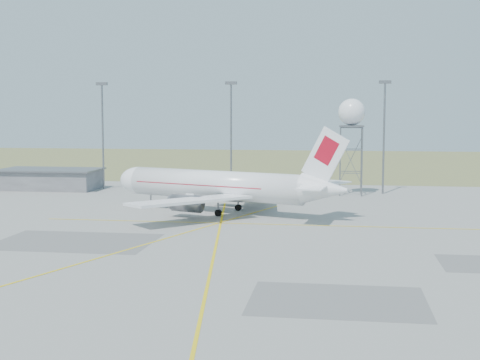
# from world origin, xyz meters

# --- Properties ---
(ground) EXTENTS (400.00, 400.00, 0.00)m
(ground) POSITION_xyz_m (0.00, 0.00, 0.00)
(ground) COLOR #9D9E98
(ground) RESTS_ON ground
(grass_strip) EXTENTS (400.00, 120.00, 0.03)m
(grass_strip) POSITION_xyz_m (0.00, 140.00, 0.01)
(grass_strip) COLOR olive
(grass_strip) RESTS_ON ground
(building_grey) EXTENTS (19.00, 10.00, 3.90)m
(building_grey) POSITION_xyz_m (-45.00, 64.00, 1.97)
(building_grey) COLOR gray
(building_grey) RESTS_ON ground
(mast_a) EXTENTS (2.20, 0.50, 20.50)m
(mast_a) POSITION_xyz_m (-35.00, 66.00, 12.07)
(mast_a) COLOR slate
(mast_a) RESTS_ON ground
(mast_b) EXTENTS (2.20, 0.50, 20.50)m
(mast_b) POSITION_xyz_m (-10.00, 66.00, 12.07)
(mast_b) COLOR slate
(mast_b) RESTS_ON ground
(mast_c) EXTENTS (2.20, 0.50, 20.50)m
(mast_c) POSITION_xyz_m (18.00, 66.00, 12.07)
(mast_c) COLOR slate
(mast_c) RESTS_ON ground
(airliner_main) EXTENTS (37.06, 34.87, 12.97)m
(airliner_main) POSITION_xyz_m (-7.42, 39.23, 3.97)
(airliner_main) COLOR white
(airliner_main) RESTS_ON ground
(radar_tower) EXTENTS (4.76, 4.76, 17.22)m
(radar_tower) POSITION_xyz_m (12.13, 63.56, 9.66)
(radar_tower) COLOR slate
(radar_tower) RESTS_ON ground
(fire_truck) EXTENTS (8.94, 5.11, 3.40)m
(fire_truck) POSITION_xyz_m (-2.89, 59.94, 1.63)
(fire_truck) COLOR yellow
(fire_truck) RESTS_ON ground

